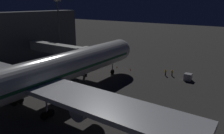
{
  "coord_description": "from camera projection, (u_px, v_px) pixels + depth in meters",
  "views": [
    {
      "loc": [
        -30.59,
        29.82,
        17.77
      ],
      "look_at": [
        -3.0,
        -9.92,
        3.5
      ],
      "focal_mm": 34.76,
      "sensor_mm": 36.0,
      "label": 1
    }
  ],
  "objects": [
    {
      "name": "ground_crew_by_belt_loader",
      "position": [
        172.0,
        72.0,
        54.88
      ],
      "size": [
        0.4,
        0.4,
        1.69
      ],
      "color": "black",
      "rests_on": "ground_plane"
    },
    {
      "name": "jet_bridge",
      "position": [
        64.0,
        50.0,
        57.48
      ],
      "size": [
        22.56,
        3.4,
        7.36
      ],
      "color": "#9E9E99",
      "rests_on": "ground_plane"
    },
    {
      "name": "ground_crew_marshaller_fwd",
      "position": [
        166.0,
        72.0,
        55.15
      ],
      "size": [
        0.4,
        0.4,
        1.74
      ],
      "color": "black",
      "rests_on": "ground_plane"
    },
    {
      "name": "traffic_cone_nose_starboard",
      "position": [
        117.0,
        67.0,
        62.07
      ],
      "size": [
        0.36,
        0.36,
        0.55
      ],
      "primitive_type": "cone",
      "color": "orange",
      "rests_on": "ground_plane"
    },
    {
      "name": "traffic_cone_nose_port",
      "position": [
        130.0,
        69.0,
        59.66
      ],
      "size": [
        0.36,
        0.36,
        0.55
      ],
      "primitive_type": "cone",
      "color": "orange",
      "rests_on": "ground_plane"
    },
    {
      "name": "apron_floodlight_mast",
      "position": [
        59.0,
        25.0,
        71.9
      ],
      "size": [
        2.9,
        0.5,
        18.93
      ],
      "color": "#59595E",
      "rests_on": "ground_plane"
    },
    {
      "name": "ground_plane",
      "position": [
        73.0,
        92.0,
        45.25
      ],
      "size": [
        320.0,
        320.0,
        0.0
      ],
      "primitive_type": "plane",
      "color": "#383533"
    },
    {
      "name": "baggage_container_near_belt",
      "position": [
        188.0,
        77.0,
        51.81
      ],
      "size": [
        1.65,
        1.62,
        1.65
      ],
      "primitive_type": "cube",
      "color": "#B7BABF",
      "rests_on": "ground_plane"
    },
    {
      "name": "airliner_at_gate",
      "position": [
        23.0,
        81.0,
        34.96
      ],
      "size": [
        56.33,
        64.42,
        19.88
      ],
      "color": "silver",
      "rests_on": "ground_plane"
    }
  ]
}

